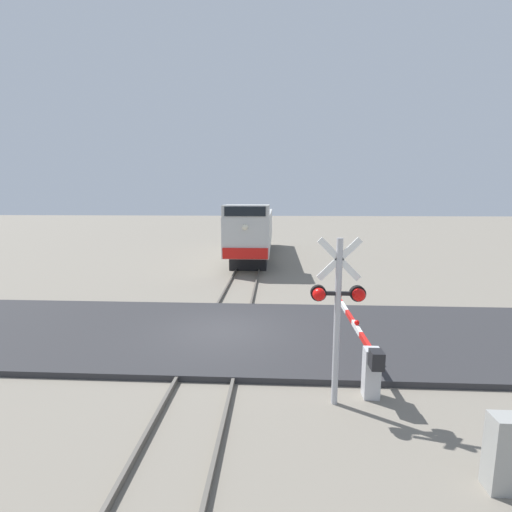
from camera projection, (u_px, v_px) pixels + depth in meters
ground_plane at (223, 335)px, 12.31m from camera, size 160.00×160.00×0.00m
rail_track_left at (202, 333)px, 12.34m from camera, size 0.08×80.00×0.15m
rail_track_right at (244, 334)px, 12.26m from camera, size 0.08×80.00×0.15m
road_surface at (223, 333)px, 12.30m from camera, size 36.00×6.39×0.17m
locomotive at (253, 230)px, 28.10m from camera, size 2.77×15.28×4.15m
crossing_signal at (338, 304)px, 7.86m from camera, size 1.18×0.33×3.79m
crossing_gate at (365, 353)px, 9.04m from camera, size 0.36×5.47×1.29m
utility_cabinet at (502, 453)px, 5.73m from camera, size 0.43×0.37×1.26m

